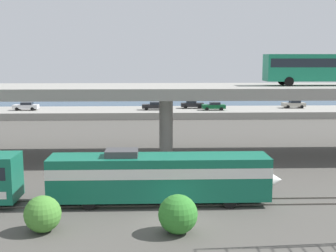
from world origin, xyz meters
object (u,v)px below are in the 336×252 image
(transit_bus_on_overpass, at_px, (320,67))
(parked_car_4, at_px, (154,106))
(parked_car_1, at_px, (214,106))
(parked_car_2, at_px, (26,106))
(parked_car_0, at_px, (294,104))
(parked_car_3, at_px, (192,104))
(train_locomotive, at_px, (170,175))

(transit_bus_on_overpass, relative_size, parked_car_4, 2.76)
(parked_car_1, distance_m, parked_car_4, 11.12)
(parked_car_2, height_order, parked_car_4, same)
(parked_car_2, xyz_separation_m, parked_car_4, (23.67, -0.30, -0.00))
(parked_car_0, bearing_deg, parked_car_1, 10.27)
(transit_bus_on_overpass, relative_size, parked_car_3, 2.77)
(parked_car_3, bearing_deg, parked_car_0, -0.66)
(parked_car_0, distance_m, parked_car_2, 50.70)
(transit_bus_on_overpass, height_order, parked_car_1, transit_bus_on_overpass)
(train_locomotive, distance_m, parked_car_4, 49.98)
(train_locomotive, height_order, parked_car_0, train_locomotive)
(parked_car_4, bearing_deg, parked_car_0, -175.37)
(parked_car_1, relative_size, parked_car_2, 0.95)
(parked_car_0, height_order, parked_car_4, same)
(train_locomotive, relative_size, parked_car_1, 4.08)
(train_locomotive, bearing_deg, transit_bus_on_overpass, 42.94)
(train_locomotive, xyz_separation_m, parked_car_0, (25.93, 52.15, -0.15))
(train_locomotive, bearing_deg, parked_car_4, 91.22)
(transit_bus_on_overpass, xyz_separation_m, parked_car_2, (-41.70, 34.47, -7.93))
(train_locomotive, relative_size, transit_bus_on_overpass, 1.46)
(parked_car_1, bearing_deg, parked_car_4, -3.58)
(transit_bus_on_overpass, distance_m, parked_car_1, 35.10)
(parked_car_1, relative_size, parked_car_4, 0.99)
(parked_car_3, distance_m, parked_car_4, 7.69)
(parked_car_2, bearing_deg, transit_bus_on_overpass, 140.42)
(train_locomotive, relative_size, parked_car_0, 4.05)
(parked_car_4, bearing_deg, parked_car_1, 176.42)
(transit_bus_on_overpass, distance_m, parked_car_0, 38.28)
(parked_car_1, xyz_separation_m, parked_car_2, (-34.77, 0.99, 0.00))
(parked_car_4, bearing_deg, train_locomotive, 91.22)
(train_locomotive, bearing_deg, parked_car_1, 78.50)
(train_locomotive, distance_m, parked_car_0, 58.24)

